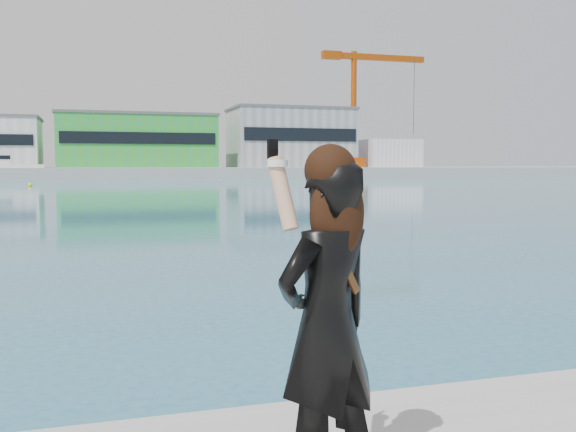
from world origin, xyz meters
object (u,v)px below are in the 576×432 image
dock_crane (359,105)px  buoy_far (30,186)px  woman (327,316)px  buoy_near (325,182)px

dock_crane → buoy_far: dock_crane is taller
buoy_far → woman: (8.11, -77.76, 1.74)m
dock_crane → buoy_near: bearing=-119.6°
buoy_far → woman: bearing=-84.0°
buoy_near → buoy_far: (-39.35, -6.56, 0.00)m
dock_crane → buoy_far: size_ratio=48.00×
dock_crane → buoy_far: 76.92m
dock_crane → buoy_near: size_ratio=48.00×
buoy_near → woman: bearing=-110.3°
buoy_far → woman: 78.21m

